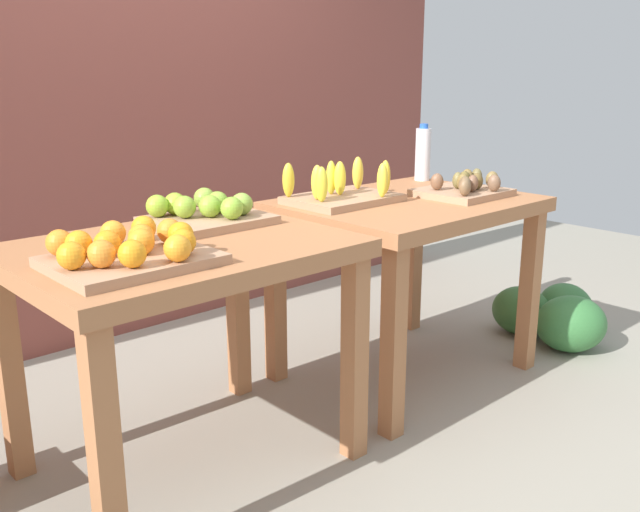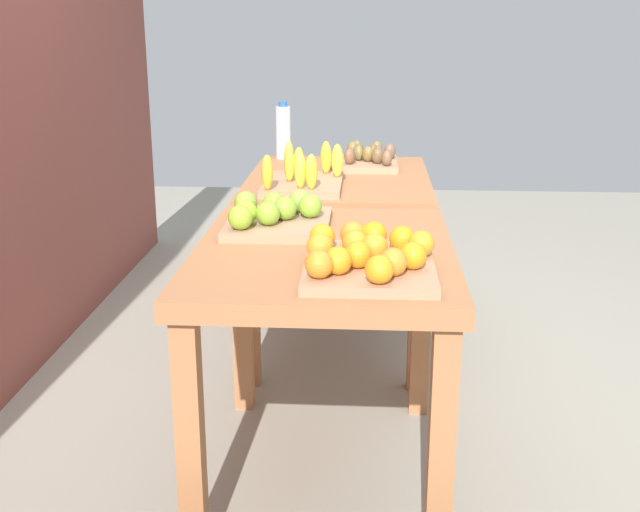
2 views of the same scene
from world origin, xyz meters
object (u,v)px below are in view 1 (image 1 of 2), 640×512
Objects in this scene: apple_bin at (205,212)px; banana_crate at (342,192)px; orange_bin at (130,250)px; water_bottle at (423,154)px; watermelon_pile at (554,315)px; kiwi_bin at (465,188)px; display_table_right at (407,227)px; display_table_left at (182,278)px.

apple_bin is 0.90× the size of banana_crate.
orange_bin is 1.86m from water_bottle.
kiwi_bin is at bearing 167.36° from watermelon_pile.
watermelon_pile is at bearing -19.34° from banana_crate.
kiwi_bin is (0.50, -0.25, -0.01)m from banana_crate.
water_bottle reaches higher than banana_crate.
orange_bin is 1.21× the size of kiwi_bin.
kiwi_bin is (0.24, -0.12, 0.15)m from display_table_right.
display_table_right is 2.81× the size of kiwi_bin.
display_table_left is 0.32m from apple_bin.
banana_crate is at bearing 153.02° from kiwi_bin.
water_bottle is (1.35, 0.12, 0.09)m from apple_bin.
water_bottle reaches higher than apple_bin.
water_bottle reaches higher than orange_bin.
watermelon_pile is at bearing -53.06° from water_bottle.
watermelon_pile is (1.12, -0.39, -0.71)m from banana_crate.
kiwi_bin is 0.55× the size of watermelon_pile.
display_table_left reaches higher than watermelon_pile.
banana_crate reaches higher than display_table_right.
apple_bin is at bearing 166.20° from watermelon_pile.
display_table_right is at bearing 163.51° from watermelon_pile.
water_bottle is at bearing 12.42° from banana_crate.
watermelon_pile is (1.77, -0.43, -0.71)m from apple_bin.
display_table_left and display_table_right have the same top height.
banana_crate reaches higher than orange_bin.
banana_crate reaches higher than display_table_left.
watermelon_pile is (0.86, -0.26, -0.55)m from display_table_right.
water_bottle is at bearing 10.60° from display_table_left.
apple_bin reaches higher than watermelon_pile.
kiwi_bin is at bearing -14.42° from apple_bin.
apple_bin is at bearing 168.84° from display_table_right.
display_table_left is at bearing 28.87° from orange_bin.
apple_bin reaches higher than kiwi_bin.
water_bottle is at bearing 126.94° from watermelon_pile.
apple_bin is 0.59× the size of watermelon_pile.
banana_crate is at bearing 13.79° from orange_bin.
kiwi_bin is at bearing -26.98° from banana_crate.
banana_crate is at bearing 9.08° from display_table_left.
watermelon_pile is (2.23, -0.12, -0.71)m from orange_bin.
apple_bin is at bearing 176.43° from banana_crate.
display_table_left is 2.60× the size of apple_bin.
water_bottle is (0.21, 0.41, 0.10)m from kiwi_bin.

